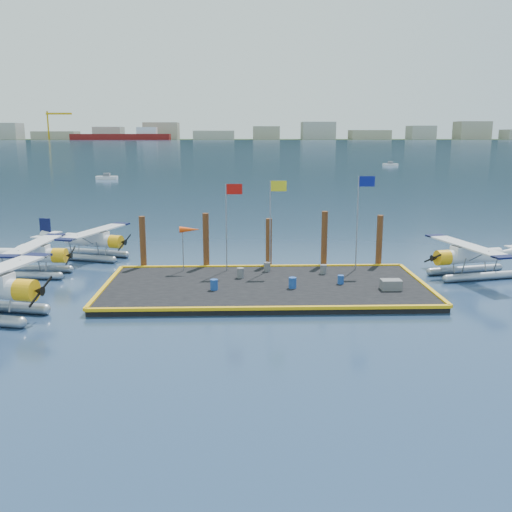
{
  "coord_description": "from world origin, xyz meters",
  "views": [
    {
      "loc": [
        -1.69,
        -34.74,
        9.73
      ],
      "look_at": [
        -0.53,
        2.0,
        1.81
      ],
      "focal_mm": 40.0,
      "sensor_mm": 36.0,
      "label": 1
    }
  ],
  "objects": [
    {
      "name": "windsock",
      "position": [
        -5.03,
        3.8,
        3.23
      ],
      "size": [
        1.4,
        0.44,
        3.12
      ],
      "color": "gray",
      "rests_on": "dock"
    },
    {
      "name": "far_backdrop",
      "position": [
        239.91,
        1737.52,
        9.45
      ],
      "size": [
        3050.0,
        2050.0,
        810.0
      ],
      "color": "black",
      "rests_on": "ground"
    },
    {
      "name": "piling_2",
      "position": [
        0.5,
        5.4,
        1.9
      ],
      "size": [
        0.44,
        0.44,
        3.8
      ],
      "primitive_type": "cylinder",
      "color": "#4E2816",
      "rests_on": "ground"
    },
    {
      "name": "ground",
      "position": [
        0.0,
        0.0,
        0.0
      ],
      "size": [
        4000.0,
        4000.0,
        0.0
      ],
      "primitive_type": "plane",
      "color": "#172E47",
      "rests_on": "ground"
    },
    {
      "name": "flagpole_blue",
      "position": [
        6.7,
        3.8,
        4.69
      ],
      "size": [
        1.14,
        0.08,
        6.5
      ],
      "color": "gray",
      "rests_on": "dock"
    },
    {
      "name": "crate",
      "position": [
        7.61,
        -1.43,
        0.71
      ],
      "size": [
        1.22,
        0.82,
        0.61
      ],
      "primitive_type": "cube",
      "color": "#5B5C61",
      "rests_on": "dock"
    },
    {
      "name": "dock",
      "position": [
        0.0,
        0.0,
        0.2
      ],
      "size": [
        20.0,
        10.0,
        0.4
      ],
      "primitive_type": "cube",
      "color": "black",
      "rests_on": "ground"
    },
    {
      "name": "seaplane_d",
      "position": [
        14.27,
        3.04,
        1.33
      ],
      "size": [
        7.92,
        8.6,
        3.05
      ],
      "rotation": [
        0.0,
        0.0,
        1.79
      ],
      "color": "#959AA3",
      "rests_on": "ground"
    },
    {
      "name": "piling_4",
      "position": [
        8.5,
        5.4,
        2.0
      ],
      "size": [
        0.44,
        0.44,
        4.0
      ],
      "primitive_type": "cylinder",
      "color": "#4E2816",
      "rests_on": "ground"
    },
    {
      "name": "seaplane_c",
      "position": [
        -13.24,
        9.86,
        1.32
      ],
      "size": [
        7.94,
        8.45,
        3.04
      ],
      "rotation": [
        0.0,
        0.0,
        -1.91
      ],
      "color": "#959AA3",
      "rests_on": "ground"
    },
    {
      "name": "drum_1",
      "position": [
        1.63,
        -0.91,
        0.74
      ],
      "size": [
        0.48,
        0.48,
        0.67
      ],
      "primitive_type": "cylinder",
      "color": "#1A4293",
      "rests_on": "dock"
    },
    {
      "name": "drum_2",
      "position": [
        4.78,
        -0.0,
        0.68
      ],
      "size": [
        0.39,
        0.39,
        0.55
      ],
      "primitive_type": "cylinder",
      "color": "#1A4293",
      "rests_on": "dock"
    },
    {
      "name": "drum_3",
      "position": [
        -3.18,
        -1.17,
        0.73
      ],
      "size": [
        0.46,
        0.46,
        0.65
      ],
      "primitive_type": "cylinder",
      "color": "#1A4293",
      "rests_on": "dock"
    },
    {
      "name": "piling_1",
      "position": [
        -4.0,
        5.4,
        2.1
      ],
      "size": [
        0.44,
        0.44,
        4.2
      ],
      "primitive_type": "cylinder",
      "color": "#4E2816",
      "rests_on": "ground"
    },
    {
      "name": "drum_5",
      "position": [
        0.29,
        3.5,
        0.71
      ],
      "size": [
        0.44,
        0.44,
        0.62
      ],
      "primitive_type": "cylinder",
      "color": "#5B5C61",
      "rests_on": "dock"
    },
    {
      "name": "flagpole_red",
      "position": [
        -2.29,
        3.8,
        4.4
      ],
      "size": [
        1.14,
        0.08,
        6.0
      ],
      "color": "gray",
      "rests_on": "dock"
    },
    {
      "name": "piling_0",
      "position": [
        -8.5,
        5.4,
        2.0
      ],
      "size": [
        0.44,
        0.44,
        4.0
      ],
      "primitive_type": "cylinder",
      "color": "#4E2816",
      "rests_on": "ground"
    },
    {
      "name": "dock_bumpers",
      "position": [
        0.0,
        0.0,
        0.49
      ],
      "size": [
        20.25,
        10.25,
        0.18
      ],
      "primitive_type": null,
      "color": "#E6A90D",
      "rests_on": "dock"
    },
    {
      "name": "drum_4",
      "position": [
        4.07,
        2.7,
        0.71
      ],
      "size": [
        0.44,
        0.44,
        0.62
      ],
      "primitive_type": "cylinder",
      "color": "#5B5C61",
      "rests_on": "dock"
    },
    {
      "name": "piling_3",
      "position": [
        4.5,
        5.4,
        2.15
      ],
      "size": [
        0.44,
        0.44,
        4.3
      ],
      "primitive_type": "cylinder",
      "color": "#4E2816",
      "rests_on": "ground"
    },
    {
      "name": "drum_0",
      "position": [
        -1.56,
        1.73,
        0.73
      ],
      "size": [
        0.47,
        0.47,
        0.67
      ],
      "primitive_type": "cylinder",
      "color": "#5B5C61",
      "rests_on": "dock"
    },
    {
      "name": "seaplane_b",
      "position": [
        -16.18,
        4.35,
        1.31
      ],
      "size": [
        7.72,
        8.51,
        3.02
      ],
      "rotation": [
        0.0,
        0.0,
        -1.64
      ],
      "color": "#959AA3",
      "rests_on": "ground"
    },
    {
      "name": "flagpole_yellow",
      "position": [
        0.7,
        3.8,
        4.51
      ],
      "size": [
        1.14,
        0.08,
        6.2
      ],
      "color": "gray",
      "rests_on": "dock"
    }
  ]
}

